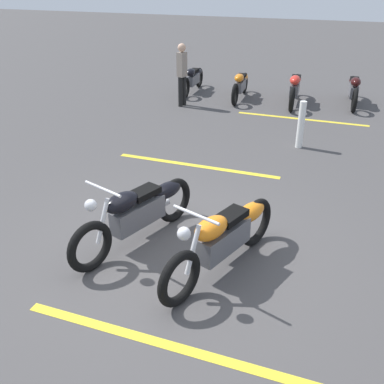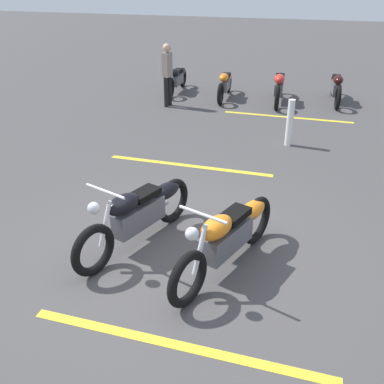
{
  "view_description": "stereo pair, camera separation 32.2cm",
  "coord_description": "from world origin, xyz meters",
  "px_view_note": "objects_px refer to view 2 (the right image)",
  "views": [
    {
      "loc": [
        -4.54,
        -1.77,
        3.4
      ],
      "look_at": [
        0.55,
        0.0,
        0.65
      ],
      "focal_mm": 41.53,
      "sensor_mm": 36.0,
      "label": 1
    },
    {
      "loc": [
        -4.64,
        -1.47,
        3.4
      ],
      "look_at": [
        0.55,
        0.0,
        0.65
      ],
      "focal_mm": 41.53,
      "sensor_mm": 36.0,
      "label": 2
    }
  ],
  "objects_px": {
    "motorcycle_row_center": "(225,84)",
    "motorcycle_bright_foreground": "(228,236)",
    "motorcycle_dark_foreground": "(139,213)",
    "motorcycle_row_right": "(177,78)",
    "bollard_post": "(290,123)",
    "bystander_near_row": "(167,72)",
    "motorcycle_row_far_left": "(336,86)",
    "motorcycle_row_left": "(279,86)"
  },
  "relations": [
    {
      "from": "motorcycle_row_center",
      "to": "motorcycle_bright_foreground",
      "type": "bearing_deg",
      "value": 9.78
    },
    {
      "from": "motorcycle_dark_foreground",
      "to": "motorcycle_row_right",
      "type": "distance_m",
      "value": 8.21
    },
    {
      "from": "motorcycle_row_right",
      "to": "bollard_post",
      "type": "height_order",
      "value": "bollard_post"
    },
    {
      "from": "motorcycle_row_center",
      "to": "bystander_near_row",
      "type": "xyz_separation_m",
      "value": [
        -1.24,
        1.31,
        0.5
      ]
    },
    {
      "from": "motorcycle_bright_foreground",
      "to": "bollard_post",
      "type": "distance_m",
      "value": 4.57
    },
    {
      "from": "motorcycle_bright_foreground",
      "to": "motorcycle_row_far_left",
      "type": "xyz_separation_m",
      "value": [
        8.33,
        -1.33,
        -0.03
      ]
    },
    {
      "from": "motorcycle_bright_foreground",
      "to": "bollard_post",
      "type": "relative_size",
      "value": 2.17
    },
    {
      "from": "motorcycle_row_center",
      "to": "motorcycle_row_right",
      "type": "distance_m",
      "value": 1.55
    },
    {
      "from": "motorcycle_row_center",
      "to": "motorcycle_row_right",
      "type": "bearing_deg",
      "value": -102.89
    },
    {
      "from": "bollard_post",
      "to": "motorcycle_row_far_left",
      "type": "bearing_deg",
      "value": -14.28
    },
    {
      "from": "motorcycle_dark_foreground",
      "to": "motorcycle_row_right",
      "type": "xyz_separation_m",
      "value": [
        7.96,
        1.97,
        -0.06
      ]
    },
    {
      "from": "motorcycle_row_far_left",
      "to": "bollard_post",
      "type": "bearing_deg",
      "value": -18.26
    },
    {
      "from": "motorcycle_bright_foreground",
      "to": "motorcycle_dark_foreground",
      "type": "xyz_separation_m",
      "value": [
        0.22,
        1.26,
        0.0
      ]
    },
    {
      "from": "motorcycle_row_right",
      "to": "bollard_post",
      "type": "bearing_deg",
      "value": 42.9
    },
    {
      "from": "motorcycle_bright_foreground",
      "to": "motorcycle_row_far_left",
      "type": "bearing_deg",
      "value": -168.71
    },
    {
      "from": "motorcycle_bright_foreground",
      "to": "motorcycle_row_center",
      "type": "relative_size",
      "value": 1.07
    },
    {
      "from": "motorcycle_row_center",
      "to": "bollard_post",
      "type": "bearing_deg",
      "value": 29.4
    },
    {
      "from": "motorcycle_dark_foreground",
      "to": "motorcycle_row_left",
      "type": "relative_size",
      "value": 0.97
    },
    {
      "from": "motorcycle_row_far_left",
      "to": "motorcycle_row_center",
      "type": "bearing_deg",
      "value": -86.03
    },
    {
      "from": "motorcycle_row_center",
      "to": "bystander_near_row",
      "type": "height_order",
      "value": "bystander_near_row"
    },
    {
      "from": "bystander_near_row",
      "to": "motorcycle_row_left",
      "type": "bearing_deg",
      "value": 40.86
    },
    {
      "from": "motorcycle_dark_foreground",
      "to": "motorcycle_row_right",
      "type": "height_order",
      "value": "motorcycle_dark_foreground"
    },
    {
      "from": "motorcycle_row_right",
      "to": "motorcycle_dark_foreground",
      "type": "bearing_deg",
      "value": 12.05
    },
    {
      "from": "bystander_near_row",
      "to": "bollard_post",
      "type": "xyz_separation_m",
      "value": [
        -2.11,
        -3.39,
        -0.42
      ]
    },
    {
      "from": "motorcycle_dark_foreground",
      "to": "motorcycle_bright_foreground",
      "type": "bearing_deg",
      "value": 99.94
    },
    {
      "from": "motorcycle_row_far_left",
      "to": "motorcycle_row_right",
      "type": "relative_size",
      "value": 1.07
    },
    {
      "from": "motorcycle_dark_foreground",
      "to": "motorcycle_row_center",
      "type": "xyz_separation_m",
      "value": [
        7.68,
        0.45,
        -0.05
      ]
    },
    {
      "from": "motorcycle_bright_foreground",
      "to": "bystander_near_row",
      "type": "height_order",
      "value": "bystander_near_row"
    },
    {
      "from": "motorcycle_dark_foreground",
      "to": "bystander_near_row",
      "type": "xyz_separation_m",
      "value": [
        6.45,
        1.76,
        0.45
      ]
    },
    {
      "from": "motorcycle_bright_foreground",
      "to": "bollard_post",
      "type": "height_order",
      "value": "motorcycle_bright_foreground"
    },
    {
      "from": "motorcycle_dark_foreground",
      "to": "bystander_near_row",
      "type": "bearing_deg",
      "value": -144.71
    },
    {
      "from": "bollard_post",
      "to": "bystander_near_row",
      "type": "bearing_deg",
      "value": 58.05
    },
    {
      "from": "motorcycle_row_left",
      "to": "bollard_post",
      "type": "xyz_separation_m",
      "value": [
        -3.34,
        -0.56,
        0.04
      ]
    },
    {
      "from": "motorcycle_row_far_left",
      "to": "bollard_post",
      "type": "height_order",
      "value": "bollard_post"
    },
    {
      "from": "motorcycle_dark_foreground",
      "to": "motorcycle_row_far_left",
      "type": "distance_m",
      "value": 8.51
    },
    {
      "from": "motorcycle_row_left",
      "to": "motorcycle_bright_foreground",
      "type": "bearing_deg",
      "value": -1.73
    },
    {
      "from": "motorcycle_dark_foreground",
      "to": "bystander_near_row",
      "type": "relative_size",
      "value": 1.31
    },
    {
      "from": "motorcycle_bright_foreground",
      "to": "motorcycle_row_right",
      "type": "relative_size",
      "value": 1.08
    },
    {
      "from": "motorcycle_bright_foreground",
      "to": "motorcycle_row_right",
      "type": "height_order",
      "value": "motorcycle_bright_foreground"
    },
    {
      "from": "motorcycle_row_center",
      "to": "motorcycle_row_right",
      "type": "relative_size",
      "value": 1.01
    },
    {
      "from": "motorcycle_bright_foreground",
      "to": "motorcycle_row_far_left",
      "type": "height_order",
      "value": "motorcycle_bright_foreground"
    },
    {
      "from": "motorcycle_row_center",
      "to": "motorcycle_row_far_left",
      "type": "bearing_deg",
      "value": 95.51
    }
  ]
}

